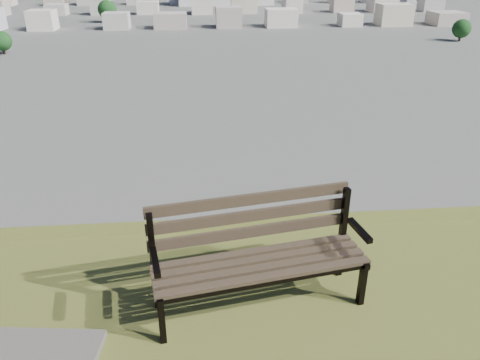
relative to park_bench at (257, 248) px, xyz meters
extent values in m
cube|color=#3F3224|center=(0.05, -0.29, -0.09)|extent=(1.86, 0.42, 0.04)
cube|color=#3F3224|center=(0.03, -0.17, -0.09)|extent=(1.86, 0.42, 0.04)
cube|color=#3F3224|center=(0.01, -0.04, -0.09)|extent=(1.86, 0.42, 0.04)
cube|color=#3F3224|center=(-0.01, 0.08, -0.09)|extent=(1.86, 0.42, 0.04)
cube|color=#3F3224|center=(-0.03, 0.16, 0.07)|extent=(1.85, 0.36, 0.10)
cube|color=#3F3224|center=(-0.03, 0.19, 0.22)|extent=(1.85, 0.36, 0.10)
cube|color=#3F3224|center=(-0.04, 0.21, 0.37)|extent=(1.85, 0.36, 0.10)
cube|color=black|center=(-0.83, -0.47, -0.32)|extent=(0.06, 0.07, 0.46)
cube|color=black|center=(-0.91, -0.03, -0.07)|extent=(0.06, 0.07, 0.96)
cube|color=black|center=(-0.86, -0.26, -0.13)|extent=(0.14, 0.52, 0.05)
cube|color=black|center=(-0.85, -0.31, 0.13)|extent=(0.12, 0.38, 0.05)
cube|color=black|center=(0.94, -0.15, -0.32)|extent=(0.06, 0.07, 0.46)
cube|color=black|center=(0.86, 0.29, -0.07)|extent=(0.06, 0.07, 0.96)
cube|color=black|center=(0.90, 0.05, -0.13)|extent=(0.14, 0.52, 0.05)
cube|color=black|center=(0.91, 0.00, 0.13)|extent=(0.12, 0.38, 0.05)
cube|color=black|center=(0.05, -0.30, -0.14)|extent=(1.85, 0.37, 0.04)
cube|color=black|center=(-0.02, 0.09, -0.14)|extent=(1.85, 0.37, 0.04)
cube|color=silver|center=(-59.12, 197.19, -22.05)|extent=(11.00, 11.00, 7.00)
cube|color=#B3A59A|center=(-35.12, 197.19, -22.05)|extent=(11.00, 11.00, 7.00)
cube|color=#C7AF9E|center=(-11.12, 197.19, -22.05)|extent=(11.00, 11.00, 7.00)
cube|color=silver|center=(12.88, 197.19, -22.05)|extent=(11.00, 11.00, 7.00)
cube|color=beige|center=(36.88, 197.19, -22.05)|extent=(11.00, 11.00, 7.00)
cube|color=gray|center=(60.88, 197.19, -22.05)|extent=(11.00, 11.00, 7.00)
cube|color=silver|center=(84.88, 197.19, -22.05)|extent=(11.00, 11.00, 7.00)
cube|color=beige|center=(108.88, 197.19, -22.05)|extent=(11.00, 11.00, 7.00)
cube|color=#B3A59A|center=(-95.12, 247.19, -22.05)|extent=(11.00, 11.00, 7.00)
cube|color=#C7AF9E|center=(-71.12, 247.19, -22.05)|extent=(11.00, 11.00, 7.00)
cube|color=silver|center=(-47.12, 247.19, -22.05)|extent=(11.00, 11.00, 7.00)
cube|color=beige|center=(-23.12, 247.19, -22.05)|extent=(11.00, 11.00, 7.00)
cube|color=gray|center=(0.88, 247.19, -22.05)|extent=(11.00, 11.00, 7.00)
cube|color=silver|center=(24.88, 247.19, -22.05)|extent=(11.00, 11.00, 7.00)
cube|color=beige|center=(48.88, 247.19, -22.05)|extent=(11.00, 11.00, 7.00)
cube|color=silver|center=(72.88, 247.19, -22.05)|extent=(11.00, 11.00, 7.00)
cube|color=#B3A59A|center=(96.88, 247.19, -22.05)|extent=(11.00, 11.00, 7.00)
cube|color=#C7AF9E|center=(120.88, 247.19, -22.05)|extent=(11.00, 11.00, 7.00)
cylinder|color=#2E1F17|center=(90.88, 157.19, -24.50)|extent=(0.80, 0.80, 2.10)
sphere|color=black|center=(90.88, 157.19, -21.35)|extent=(6.30, 6.30, 6.30)
cylinder|color=#2E1F17|center=(-39.12, 217.19, -24.20)|extent=(0.80, 0.80, 2.70)
sphere|color=black|center=(-39.12, 217.19, -20.15)|extent=(8.10, 8.10, 8.10)
cylinder|color=#2E1F17|center=(130.88, 277.19, -24.58)|extent=(0.80, 0.80, 1.95)
cylinder|color=#2E1F17|center=(40.88, 297.19, -24.50)|extent=(0.80, 0.80, 2.10)
cylinder|color=#2E1F17|center=(-59.12, 147.19, -24.58)|extent=(0.80, 0.80, 1.95)
sphere|color=black|center=(-59.12, 147.19, -21.65)|extent=(5.85, 5.85, 5.85)
camera|label=1|loc=(-0.45, -3.40, 2.34)|focal=35.00mm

